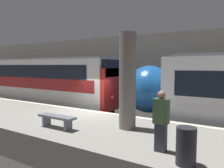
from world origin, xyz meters
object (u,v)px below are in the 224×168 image
person_waiting (161,120)px  platform_bench (57,119)px  trash_bin (186,146)px  support_pillar_near (128,81)px  train_boxy (21,82)px

person_waiting → platform_bench: size_ratio=1.05×
person_waiting → trash_bin: (0.73, -0.45, -0.40)m
person_waiting → support_pillar_near: bearing=140.9°
train_boxy → person_waiting: bearing=-22.0°
person_waiting → platform_bench: bearing=178.9°
person_waiting → platform_bench: 3.83m
trash_bin → support_pillar_near: bearing=143.1°
train_boxy → trash_bin: (13.73, -5.71, -0.48)m
support_pillar_near → train_boxy: support_pillar_near is taller
support_pillar_near → trash_bin: size_ratio=3.91×
support_pillar_near → trash_bin: support_pillar_near is taller
trash_bin → person_waiting: bearing=148.7°
trash_bin → platform_bench: bearing=173.4°
train_boxy → platform_bench: 10.58m
platform_bench → trash_bin: 4.56m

